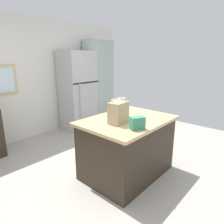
# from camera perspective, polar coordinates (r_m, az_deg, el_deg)

# --- Properties ---
(ground) EXTENTS (6.44, 6.44, 0.00)m
(ground) POSITION_cam_1_polar(r_m,az_deg,el_deg) (3.21, -0.29, -17.38)
(ground) COLOR #ADA89E
(back_wall) EXTENTS (5.37, 0.13, 2.55)m
(back_wall) POSITION_cam_1_polar(r_m,az_deg,el_deg) (4.71, -23.15, 8.53)
(back_wall) COLOR silver
(back_wall) RESTS_ON ground
(kitchen_island) EXTENTS (1.33, 0.97, 0.87)m
(kitchen_island) POSITION_cam_1_polar(r_m,az_deg,el_deg) (3.05, 4.26, -9.79)
(kitchen_island) COLOR #33281E
(kitchen_island) RESTS_ON ground
(refrigerator) EXTENTS (0.78, 0.66, 1.87)m
(refrigerator) POSITION_cam_1_polar(r_m,az_deg,el_deg) (4.99, -9.55, 5.94)
(refrigerator) COLOR #B7B7BC
(refrigerator) RESTS_ON ground
(tall_cabinet) EXTENTS (0.55, 0.59, 2.14)m
(tall_cabinet) POSITION_cam_1_polar(r_m,az_deg,el_deg) (5.42, -3.90, 8.25)
(tall_cabinet) COLOR #9EB2A8
(tall_cabinet) RESTS_ON ground
(shopping_bag) EXTENTS (0.28, 0.19, 0.34)m
(shopping_bag) POSITION_cam_1_polar(r_m,az_deg,el_deg) (2.67, 1.83, -0.13)
(shopping_bag) COLOR tan
(shopping_bag) RESTS_ON kitchen_island
(small_box) EXTENTS (0.20, 0.17, 0.16)m
(small_box) POSITION_cam_1_polar(r_m,az_deg,el_deg) (2.48, 7.15, -3.14)
(small_box) COLOR #388E66
(small_box) RESTS_ON kitchen_island
(bottle) EXTENTS (0.06, 0.06, 0.23)m
(bottle) POSITION_cam_1_polar(r_m,az_deg,el_deg) (3.03, 3.69, 0.79)
(bottle) COLOR #C66633
(bottle) RESTS_ON kitchen_island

